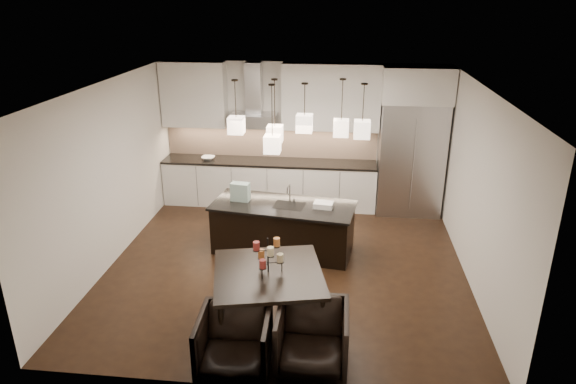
# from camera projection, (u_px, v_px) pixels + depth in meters

# --- Properties ---
(floor) EXTENTS (5.50, 5.50, 0.02)m
(floor) POSITION_uv_depth(u_px,v_px,m) (287.00, 265.00, 8.13)
(floor) COLOR black
(floor) RESTS_ON ground
(ceiling) EXTENTS (5.50, 5.50, 0.02)m
(ceiling) POSITION_uv_depth(u_px,v_px,m) (286.00, 86.00, 7.11)
(ceiling) COLOR white
(ceiling) RESTS_ON wall_back
(wall_back) EXTENTS (5.50, 0.02, 2.80)m
(wall_back) POSITION_uv_depth(u_px,v_px,m) (302.00, 134.00, 10.17)
(wall_back) COLOR silver
(wall_back) RESTS_ON ground
(wall_front) EXTENTS (5.50, 0.02, 2.80)m
(wall_front) POSITION_uv_depth(u_px,v_px,m) (255.00, 276.00, 5.06)
(wall_front) COLOR silver
(wall_front) RESTS_ON ground
(wall_left) EXTENTS (0.02, 5.50, 2.80)m
(wall_left) POSITION_uv_depth(u_px,v_px,m) (109.00, 174.00, 7.90)
(wall_left) COLOR silver
(wall_left) RESTS_ON ground
(wall_right) EXTENTS (0.02, 5.50, 2.80)m
(wall_right) POSITION_uv_depth(u_px,v_px,m) (478.00, 189.00, 7.33)
(wall_right) COLOR silver
(wall_right) RESTS_ON ground
(refrigerator) EXTENTS (1.20, 0.72, 2.15)m
(refrigerator) POSITION_uv_depth(u_px,v_px,m) (411.00, 159.00, 9.72)
(refrigerator) COLOR #B7B7BA
(refrigerator) RESTS_ON floor
(fridge_panel) EXTENTS (1.26, 0.72, 0.65)m
(fridge_panel) POSITION_uv_depth(u_px,v_px,m) (417.00, 84.00, 9.22)
(fridge_panel) COLOR silver
(fridge_panel) RESTS_ON refrigerator
(lower_cabinets) EXTENTS (4.21, 0.62, 0.88)m
(lower_cabinets) POSITION_uv_depth(u_px,v_px,m) (269.00, 184.00, 10.28)
(lower_cabinets) COLOR silver
(lower_cabinets) RESTS_ON floor
(countertop) EXTENTS (4.21, 0.66, 0.04)m
(countertop) POSITION_uv_depth(u_px,v_px,m) (269.00, 162.00, 10.11)
(countertop) COLOR black
(countertop) RESTS_ON lower_cabinets
(backsplash) EXTENTS (4.21, 0.02, 0.63)m
(backsplash) POSITION_uv_depth(u_px,v_px,m) (271.00, 141.00, 10.27)
(backsplash) COLOR tan
(backsplash) RESTS_ON countertop
(upper_cab_left) EXTENTS (1.25, 0.35, 1.25)m
(upper_cab_left) POSITION_uv_depth(u_px,v_px,m) (194.00, 94.00, 9.93)
(upper_cab_left) COLOR silver
(upper_cab_left) RESTS_ON wall_back
(upper_cab_right) EXTENTS (1.85, 0.35, 1.25)m
(upper_cab_right) POSITION_uv_depth(u_px,v_px,m) (331.00, 97.00, 9.66)
(upper_cab_right) COLOR silver
(upper_cab_right) RESTS_ON wall_back
(hood_canopy) EXTENTS (0.90, 0.52, 0.24)m
(hood_canopy) POSITION_uv_depth(u_px,v_px,m) (254.00, 120.00, 9.89)
(hood_canopy) COLOR #B7B7BA
(hood_canopy) RESTS_ON wall_back
(hood_chimney) EXTENTS (0.30, 0.28, 0.96)m
(hood_chimney) POSITION_uv_depth(u_px,v_px,m) (254.00, 88.00, 9.78)
(hood_chimney) COLOR #B7B7BA
(hood_chimney) RESTS_ON hood_canopy
(fruit_bowl) EXTENTS (0.26, 0.26, 0.06)m
(fruit_bowl) POSITION_uv_depth(u_px,v_px,m) (208.00, 158.00, 10.18)
(fruit_bowl) COLOR silver
(fruit_bowl) RESTS_ON countertop
(island_body) EXTENTS (2.33, 1.19, 0.78)m
(island_body) POSITION_uv_depth(u_px,v_px,m) (283.00, 228.00, 8.44)
(island_body) COLOR black
(island_body) RESTS_ON floor
(island_top) EXTENTS (2.41, 1.27, 0.04)m
(island_top) POSITION_uv_depth(u_px,v_px,m) (283.00, 206.00, 8.29)
(island_top) COLOR black
(island_top) RESTS_ON island_body
(faucet) EXTENTS (0.12, 0.22, 0.34)m
(faucet) POSITION_uv_depth(u_px,v_px,m) (290.00, 193.00, 8.28)
(faucet) COLOR silver
(faucet) RESTS_ON island_top
(tote_bag) EXTENTS (0.32, 0.20, 0.30)m
(tote_bag) POSITION_uv_depth(u_px,v_px,m) (240.00, 192.00, 8.40)
(tote_bag) COLOR #265B4A
(tote_bag) RESTS_ON island_top
(food_container) EXTENTS (0.33, 0.25, 0.09)m
(food_container) POSITION_uv_depth(u_px,v_px,m) (324.00, 205.00, 8.15)
(food_container) COLOR silver
(food_container) RESTS_ON island_top
(dining_table) EXTENTS (1.59, 1.59, 0.80)m
(dining_table) POSITION_uv_depth(u_px,v_px,m) (269.00, 300.00, 6.48)
(dining_table) COLOR black
(dining_table) RESTS_ON floor
(candelabra) EXTENTS (0.46, 0.46, 0.47)m
(candelabra) POSITION_uv_depth(u_px,v_px,m) (268.00, 255.00, 6.25)
(candelabra) COLOR black
(candelabra) RESTS_ON dining_table
(candle_a) EXTENTS (0.10, 0.10, 0.11)m
(candle_a) POSITION_uv_depth(u_px,v_px,m) (280.00, 258.00, 6.28)
(candle_a) COLOR beige
(candle_a) RESTS_ON candelabra
(candle_b) EXTENTS (0.10, 0.10, 0.11)m
(candle_b) POSITION_uv_depth(u_px,v_px,m) (261.00, 254.00, 6.37)
(candle_b) COLOR #C57234
(candle_b) RESTS_ON candelabra
(candle_c) EXTENTS (0.10, 0.10, 0.11)m
(candle_c) POSITION_uv_depth(u_px,v_px,m) (263.00, 264.00, 6.14)
(candle_c) COLOR maroon
(candle_c) RESTS_ON candelabra
(candle_d) EXTENTS (0.10, 0.10, 0.11)m
(candle_d) POSITION_uv_depth(u_px,v_px,m) (277.00, 242.00, 6.30)
(candle_d) COLOR #C57234
(candle_d) RESTS_ON candelabra
(candle_e) EXTENTS (0.10, 0.10, 0.11)m
(candle_e) POSITION_uv_depth(u_px,v_px,m) (256.00, 246.00, 6.21)
(candle_e) COLOR maroon
(candle_e) RESTS_ON candelabra
(candle_f) EXTENTS (0.10, 0.10, 0.11)m
(candle_f) POSITION_uv_depth(u_px,v_px,m) (270.00, 251.00, 6.08)
(candle_f) COLOR beige
(candle_f) RESTS_ON candelabra
(armchair_left) EXTENTS (0.83, 0.85, 0.74)m
(armchair_left) POSITION_uv_depth(u_px,v_px,m) (234.00, 344.00, 5.70)
(armchair_left) COLOR black
(armchair_left) RESTS_ON floor
(armchair_right) EXTENTS (0.80, 0.83, 0.75)m
(armchair_right) POSITION_uv_depth(u_px,v_px,m) (312.00, 338.00, 5.79)
(armchair_right) COLOR black
(armchair_right) RESTS_ON floor
(pendant_a) EXTENTS (0.24, 0.24, 0.26)m
(pendant_a) POSITION_uv_depth(u_px,v_px,m) (236.00, 125.00, 7.93)
(pendant_a) COLOR beige
(pendant_a) RESTS_ON ceiling
(pendant_b) EXTENTS (0.24, 0.24, 0.26)m
(pendant_b) POSITION_uv_depth(u_px,v_px,m) (275.00, 134.00, 8.06)
(pendant_b) COLOR beige
(pendant_b) RESTS_ON ceiling
(pendant_c) EXTENTS (0.24, 0.24, 0.26)m
(pendant_c) POSITION_uv_depth(u_px,v_px,m) (304.00, 123.00, 7.62)
(pendant_c) COLOR beige
(pendant_c) RESTS_ON ceiling
(pendant_d) EXTENTS (0.24, 0.24, 0.26)m
(pendant_d) POSITION_uv_depth(u_px,v_px,m) (341.00, 128.00, 8.04)
(pendant_d) COLOR beige
(pendant_d) RESTS_ON ceiling
(pendant_e) EXTENTS (0.24, 0.24, 0.26)m
(pendant_e) POSITION_uv_depth(u_px,v_px,m) (362.00, 129.00, 7.61)
(pendant_e) COLOR beige
(pendant_e) RESTS_ON ceiling
(pendant_f) EXTENTS (0.24, 0.24, 0.26)m
(pendant_f) POSITION_uv_depth(u_px,v_px,m) (272.00, 144.00, 7.63)
(pendant_f) COLOR beige
(pendant_f) RESTS_ON ceiling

